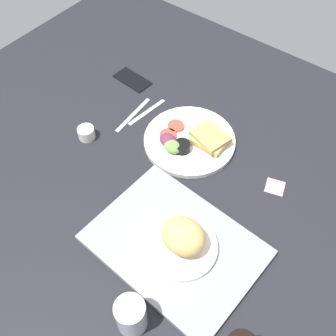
{
  "coord_description": "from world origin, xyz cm",
  "views": [
    {
      "loc": [
        -43.23,
        61.71,
        102.08
      ],
      "look_at": [
        2.0,
        3.0,
        4.0
      ],
      "focal_mm": 43.2,
      "sensor_mm": 36.0,
      "label": 1
    }
  ],
  "objects": [
    {
      "name": "drinking_glass",
      "position": [
        -18.37,
        43.68,
        5.52
      ],
      "size": [
        7.43,
        7.43,
        11.03
      ],
      "primitive_type": "cylinder",
      "color": "silver",
      "rests_on": "ground_plane"
    },
    {
      "name": "ground_plane",
      "position": [
        0.0,
        0.0,
        -1.5
      ],
      "size": [
        190.0,
        150.0,
        3.0
      ],
      "primitive_type": "cube",
      "color": "black"
    },
    {
      "name": "plate_with_salad",
      "position": [
        4.19,
        -11.98,
        1.64
      ],
      "size": [
        30.31,
        30.31,
        5.4
      ],
      "color": "white",
      "rests_on": "ground_plane"
    },
    {
      "name": "fork",
      "position": [
        24.84,
        -14.38,
        0.25
      ],
      "size": [
        3.45,
        17.04,
        0.5
      ],
      "primitive_type": "cube",
      "rotation": [
        0.0,
        0.0,
        1.45
      ],
      "color": "#B7B7BC",
      "rests_on": "ground_plane"
    },
    {
      "name": "espresso_cup",
      "position": [
        33.4,
        6.8,
        2.0
      ],
      "size": [
        5.6,
        5.6,
        4.0
      ],
      "primitive_type": "cylinder",
      "color": "silver",
      "rests_on": "ground_plane"
    },
    {
      "name": "serving_tray",
      "position": [
        -14.25,
        20.89,
        0.8
      ],
      "size": [
        46.84,
        35.55,
        1.6
      ],
      "primitive_type": "cube",
      "rotation": [
        0.0,
        0.0,
        -0.06
      ],
      "color": "gray",
      "rests_on": "ground_plane"
    },
    {
      "name": "cell_phone",
      "position": [
        40.1,
        -24.31,
        0.4
      ],
      "size": [
        14.86,
        8.17,
        0.8
      ],
      "primitive_type": "cube",
      "rotation": [
        0.0,
        0.0,
        -0.07
      ],
      "color": "black",
      "rests_on": "ground_plane"
    },
    {
      "name": "knife",
      "position": [
        27.84,
        -10.38,
        0.25
      ],
      "size": [
        2.89,
        19.05,
        0.5
      ],
      "primitive_type": "cube",
      "rotation": [
        0.0,
        0.0,
        1.65
      ],
      "color": "#B7B7BC",
      "rests_on": "ground_plane"
    },
    {
      "name": "bread_plate_near",
      "position": [
        -16.27,
        20.38,
        5.58
      ],
      "size": [
        19.68,
        19.68,
        9.8
      ],
      "color": "white",
      "rests_on": "serving_tray"
    },
    {
      "name": "sticky_note",
      "position": [
        -26.54,
        -13.63,
        0.06
      ],
      "size": [
        7.01,
        7.01,
        0.12
      ],
      "primitive_type": "cube",
      "rotation": [
        0.0,
        0.0,
        0.3
      ],
      "color": "pink",
      "rests_on": "ground_plane"
    }
  ]
}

